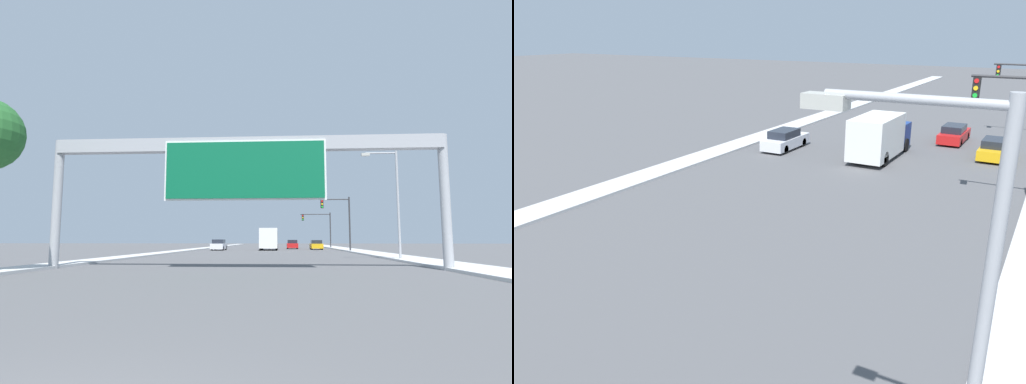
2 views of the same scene
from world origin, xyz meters
TOP-DOWN VIEW (x-y plane):
  - sidewalk_right at (11.25, 60.00)m, footprint 3.00×120.00m
  - median_strip_left at (-10.75, 60.00)m, footprint 2.00×120.00m
  - sign_gantry at (0.00, 17.89)m, footprint 20.38×0.73m
  - car_near_right at (-7.00, 53.83)m, footprint 1.75×4.64m
  - car_far_left at (3.50, 62.69)m, footprint 1.74×4.60m
  - car_mid_right at (7.00, 58.79)m, footprint 1.73×4.46m
  - truck_box_primary at (0.00, 54.72)m, footprint 2.45×7.23m
  - traffic_light_near_intersection at (9.15, 48.00)m, footprint 3.75×0.32m
  - traffic_light_mid_block at (8.55, 68.00)m, footprint 5.25×0.32m
  - street_lamp_right at (10.01, 27.41)m, footprint 2.63×0.28m

SIDE VIEW (x-z plane):
  - sidewalk_right at x=11.25m, z-range 0.00..0.15m
  - median_strip_left at x=-10.75m, z-range 0.00..0.15m
  - car_mid_right at x=7.00m, z-range -0.04..1.37m
  - car_far_left at x=3.50m, z-range -0.04..1.39m
  - car_near_right at x=-7.00m, z-range -0.04..1.45m
  - truck_box_primary at x=0.00m, z-range 0.03..3.07m
  - traffic_light_mid_block at x=8.55m, z-range 1.14..7.31m
  - traffic_light_near_intersection at x=9.15m, z-range 1.10..7.87m
  - street_lamp_right at x=10.01m, z-range 0.77..8.79m
  - sign_gantry at x=0.00m, z-range 2.01..8.76m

